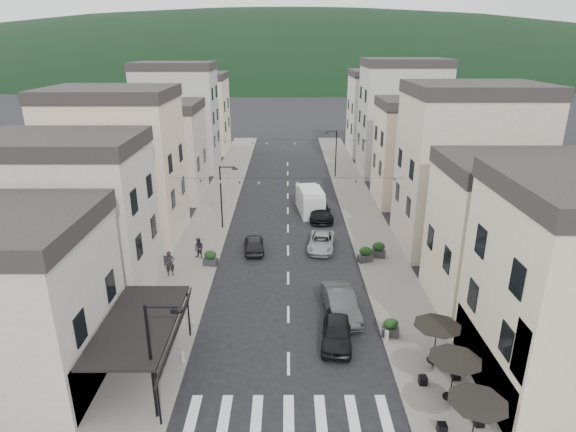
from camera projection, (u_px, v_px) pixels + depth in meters
name	position (u px, v px, depth m)	size (l,w,h in m)	color
sidewalk_left	(217.00, 207.00, 50.50)	(4.00, 76.00, 0.12)	slate
sidewalk_right	(359.00, 207.00, 50.52)	(4.00, 76.00, 0.12)	slate
hill_backdrop	(287.00, 69.00, 302.31)	(640.00, 360.00, 70.00)	black
boutique_awning	(144.00, 324.00, 24.09)	(3.77, 7.50, 3.28)	black
buildings_row_left	(158.00, 139.00, 53.81)	(10.20, 54.16, 14.00)	#B6B0A7
buildings_row_right	(420.00, 139.00, 52.70)	(10.20, 54.16, 14.50)	beige
cafe_terrace	(454.00, 364.00, 22.30)	(2.50, 8.10, 2.53)	black
streetlamp_left_near	(156.00, 351.00, 21.07)	(1.70, 0.56, 6.00)	black
streetlamp_left_far	(224.00, 191.00, 43.62)	(1.70, 0.56, 6.00)	black
streetlamp_right_far	(334.00, 149.00, 60.55)	(1.70, 0.56, 6.00)	black
bollards	(289.00, 363.00, 25.49)	(11.66, 10.26, 0.60)	gray
bunting_near	(288.00, 182.00, 39.20)	(19.00, 0.28, 0.62)	black
bunting_far	(288.00, 143.00, 54.23)	(19.00, 0.28, 0.62)	black
parked_car_a	(337.00, 332.00, 27.66)	(1.73, 4.29, 1.46)	black
parked_car_b	(340.00, 303.00, 30.49)	(1.73, 4.96, 1.63)	#363639
parked_car_c	(321.00, 242.00, 40.27)	(2.12, 4.59, 1.28)	#95999D
parked_car_d	(319.00, 210.00, 47.30)	(2.20, 5.42, 1.57)	black
parked_car_e	(254.00, 244.00, 39.85)	(1.58, 3.93, 1.34)	black
delivery_van	(310.00, 200.00, 48.71)	(2.83, 5.72, 2.63)	silver
pedestrian_a	(170.00, 263.00, 35.38)	(0.69, 0.45, 1.89)	black
pedestrian_b	(199.00, 248.00, 38.21)	(0.83, 0.64, 1.70)	#28212C
planter_la	(148.00, 330.00, 27.78)	(1.20, 0.76, 1.27)	#2C2C2E
planter_lb	(211.00, 258.00, 37.12)	(1.18, 0.81, 1.21)	#2B2B2D
planter_ra	(391.00, 327.00, 28.18)	(1.11, 0.77, 1.14)	#2E2E30
planter_rb	(365.00, 254.00, 37.71)	(1.25, 0.91, 1.25)	#313134
planter_rc	(378.00, 250.00, 38.49)	(1.22, 0.80, 1.27)	#2E2E30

